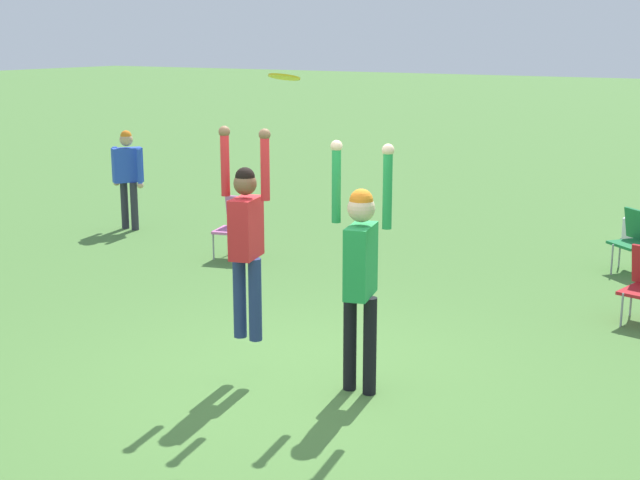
# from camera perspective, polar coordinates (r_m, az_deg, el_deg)

# --- Properties ---
(ground_plane) EXTENTS (120.00, 120.00, 0.00)m
(ground_plane) POSITION_cam_1_polar(r_m,az_deg,el_deg) (8.36, -1.53, -8.96)
(ground_plane) COLOR #4C7A38
(person_jumping) EXTENTS (0.54, 0.42, 1.95)m
(person_jumping) POSITION_cam_1_polar(r_m,az_deg,el_deg) (8.02, -4.76, 0.59)
(person_jumping) COLOR navy
(person_jumping) RESTS_ON ground_plane
(person_defending) EXTENTS (0.60, 0.48, 2.25)m
(person_defending) POSITION_cam_1_polar(r_m,az_deg,el_deg) (7.74, 2.62, -1.39)
(person_defending) COLOR black
(person_defending) RESTS_ON ground_plane
(frisbee) EXTENTS (0.27, 0.27, 0.07)m
(frisbee) POSITION_cam_1_polar(r_m,az_deg,el_deg) (7.63, -2.31, 10.38)
(frisbee) COLOR yellow
(camping_chair_1) EXTENTS (0.59, 0.64, 0.88)m
(camping_chair_1) POSITION_cam_1_polar(r_m,az_deg,el_deg) (12.74, -5.30, 1.13)
(camping_chair_1) COLOR gray
(camping_chair_1) RESTS_ON ground_plane
(camping_chair_4) EXTENTS (0.70, 0.78, 0.83)m
(camping_chair_4) POSITION_cam_1_polar(r_m,az_deg,el_deg) (12.65, 19.54, 0.20)
(camping_chair_4) COLOR gray
(camping_chair_4) RESTS_ON ground_plane
(person_spectator_near) EXTENTS (0.62, 0.50, 1.62)m
(person_spectator_near) POSITION_cam_1_polar(r_m,az_deg,el_deg) (14.78, -12.21, 4.36)
(person_spectator_near) COLOR #2D2D38
(person_spectator_near) RESTS_ON ground_plane
(cooler_box) EXTENTS (0.48, 0.34, 0.40)m
(cooler_box) POSITION_cam_1_polar(r_m,az_deg,el_deg) (14.42, 19.82, 0.55)
(cooler_box) COLOR white
(cooler_box) RESTS_ON ground_plane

